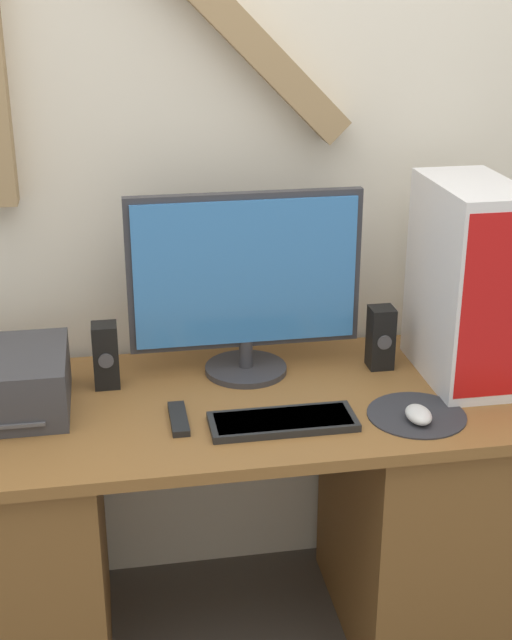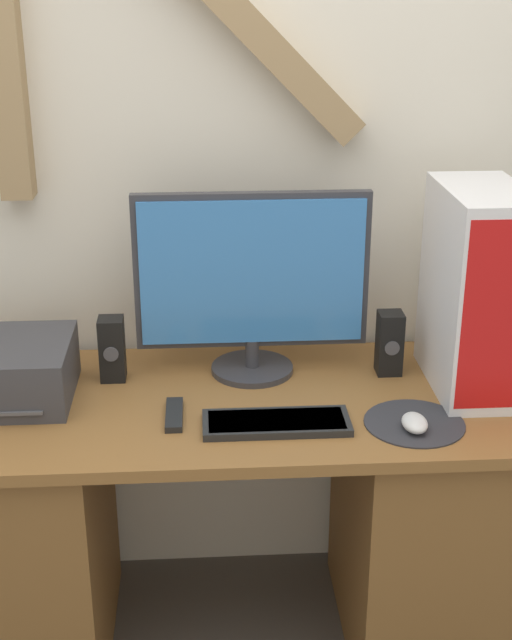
{
  "view_description": "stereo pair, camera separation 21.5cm",
  "coord_description": "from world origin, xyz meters",
  "px_view_note": "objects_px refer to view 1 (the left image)",
  "views": [
    {
      "loc": [
        -0.26,
        -1.64,
        1.76
      ],
      "look_at": [
        0.08,
        0.33,
        0.96
      ],
      "focal_mm": 50.0,
      "sensor_mm": 36.0,
      "label": 1
    },
    {
      "loc": [
        -0.05,
        -1.66,
        1.76
      ],
      "look_at": [
        0.08,
        0.33,
        0.96
      ],
      "focal_mm": 50.0,
      "sensor_mm": 36.0,
      "label": 2
    }
  ],
  "objects_px": {
    "keyboard": "(283,421)",
    "remote_control": "(179,419)",
    "monitor": "(245,279)",
    "computer_tower": "(467,283)",
    "speaker_right": "(381,338)",
    "mouse": "(419,415)",
    "speaker_left": "(106,355)"
  },
  "relations": [
    {
      "from": "monitor",
      "to": "speaker_right",
      "type": "height_order",
      "value": "monitor"
    },
    {
      "from": "monitor",
      "to": "speaker_right",
      "type": "distance_m",
      "value": 0.4
    },
    {
      "from": "mouse",
      "to": "speaker_right",
      "type": "relative_size",
      "value": 0.53
    },
    {
      "from": "speaker_right",
      "to": "monitor",
      "type": "bearing_deg",
      "value": 174.71
    },
    {
      "from": "computer_tower",
      "to": "remote_control",
      "type": "bearing_deg",
      "value": -169.97
    },
    {
      "from": "computer_tower",
      "to": "speaker_right",
      "type": "xyz_separation_m",
      "value": [
        -0.19,
        0.08,
        -0.17
      ]
    },
    {
      "from": "monitor",
      "to": "speaker_right",
      "type": "xyz_separation_m",
      "value": [
        0.36,
        -0.03,
        -0.17
      ]
    },
    {
      "from": "monitor",
      "to": "remote_control",
      "type": "relative_size",
      "value": 3.89
    },
    {
      "from": "mouse",
      "to": "remote_control",
      "type": "bearing_deg",
      "value": 169.71
    },
    {
      "from": "monitor",
      "to": "mouse",
      "type": "xyz_separation_m",
      "value": [
        0.36,
        -0.35,
        -0.24
      ]
    },
    {
      "from": "mouse",
      "to": "computer_tower",
      "type": "distance_m",
      "value": 0.39
    },
    {
      "from": "remote_control",
      "to": "monitor",
      "type": "bearing_deg",
      "value": 51.15
    },
    {
      "from": "monitor",
      "to": "remote_control",
      "type": "height_order",
      "value": "monitor"
    },
    {
      "from": "keyboard",
      "to": "remote_control",
      "type": "xyz_separation_m",
      "value": [
        -0.24,
        0.06,
        -0.0
      ]
    },
    {
      "from": "computer_tower",
      "to": "speaker_left",
      "type": "height_order",
      "value": "computer_tower"
    },
    {
      "from": "mouse",
      "to": "monitor",
      "type": "bearing_deg",
      "value": 135.35
    },
    {
      "from": "keyboard",
      "to": "mouse",
      "type": "height_order",
      "value": "mouse"
    },
    {
      "from": "speaker_right",
      "to": "mouse",
      "type": "bearing_deg",
      "value": -90.55
    },
    {
      "from": "monitor",
      "to": "keyboard",
      "type": "bearing_deg",
      "value": -82.93
    },
    {
      "from": "monitor",
      "to": "computer_tower",
      "type": "height_order",
      "value": "computer_tower"
    },
    {
      "from": "monitor",
      "to": "computer_tower",
      "type": "bearing_deg",
      "value": -12.05
    },
    {
      "from": "mouse",
      "to": "speaker_right",
      "type": "xyz_separation_m",
      "value": [
        0.0,
        0.32,
        0.06
      ]
    },
    {
      "from": "computer_tower",
      "to": "speaker_left",
      "type": "xyz_separation_m",
      "value": [
        -0.92,
        0.09,
        -0.17
      ]
    },
    {
      "from": "keyboard",
      "to": "speaker_right",
      "type": "distance_m",
      "value": 0.43
    },
    {
      "from": "monitor",
      "to": "computer_tower",
      "type": "relative_size",
      "value": 1.17
    },
    {
      "from": "speaker_left",
      "to": "mouse",
      "type": "bearing_deg",
      "value": -24.43
    },
    {
      "from": "mouse",
      "to": "speaker_left",
      "type": "xyz_separation_m",
      "value": [
        -0.72,
        0.33,
        0.06
      ]
    },
    {
      "from": "computer_tower",
      "to": "remote_control",
      "type": "distance_m",
      "value": 0.81
    },
    {
      "from": "mouse",
      "to": "speaker_left",
      "type": "distance_m",
      "value": 0.8
    },
    {
      "from": "monitor",
      "to": "computer_tower",
      "type": "distance_m",
      "value": 0.56
    },
    {
      "from": "keyboard",
      "to": "speaker_right",
      "type": "relative_size",
      "value": 2.04
    },
    {
      "from": "speaker_right",
      "to": "remote_control",
      "type": "distance_m",
      "value": 0.61
    }
  ]
}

